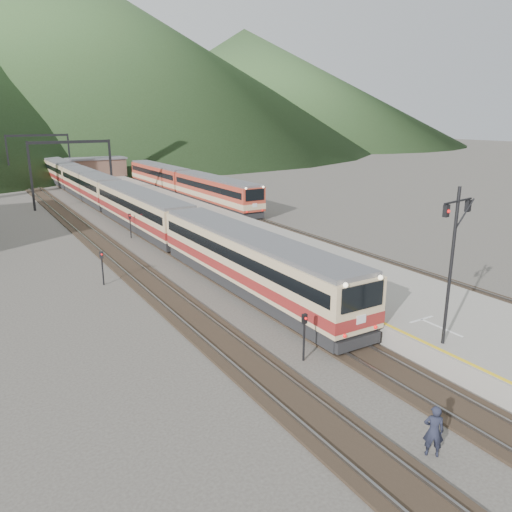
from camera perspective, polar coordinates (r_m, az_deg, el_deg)
ground at (r=20.29m, az=26.81°, el=-18.11°), size 400.00×400.00×0.00m
track_main at (r=51.67m, az=-13.39°, el=3.34°), size 2.60×200.00×0.23m
track_far at (r=50.44m, az=-18.79°, el=2.63°), size 2.60×200.00×0.23m
track_second at (r=56.13m, az=-2.15°, el=4.71°), size 2.60×200.00×0.23m
platform at (r=51.70m, az=-6.82°, el=4.15°), size 8.00×100.00×1.00m
gantry_near at (r=64.63m, az=-20.36°, el=10.15°), size 9.55×0.25×8.00m
gantry_far at (r=89.24m, az=-23.58°, el=11.10°), size 9.55×0.25×8.00m
station_shed at (r=89.08m, az=-17.75°, el=9.69°), size 9.40×4.40×3.10m
hill_b at (r=243.96m, az=-21.72°, el=20.94°), size 220.00×220.00×75.00m
hill_c at (r=251.98m, az=-1.32°, el=18.91°), size 160.00×160.00×50.00m
main_train at (r=59.59m, az=-16.15°, el=6.70°), size 3.01×82.48×3.68m
second_train at (r=68.97m, az=-8.18°, el=8.15°), size 2.72×37.12×3.32m
signal_mast at (r=22.62m, az=21.56°, el=0.55°), size 2.18×0.53×6.97m
short_signal_a at (r=22.67m, az=5.53°, el=-8.52°), size 0.23×0.17×2.27m
short_signal_b at (r=46.67m, az=-14.19°, el=3.74°), size 0.25×0.21×2.27m
short_signal_c at (r=34.06m, az=-17.19°, el=-0.82°), size 0.27×0.23×2.27m
worker at (r=18.05m, az=19.64°, el=-18.30°), size 0.78×0.76×1.81m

